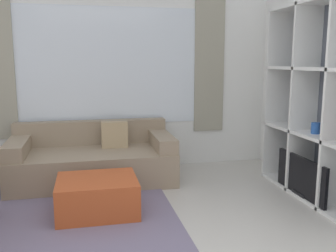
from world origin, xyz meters
name	(u,v)px	position (x,y,z in m)	size (l,w,h in m)	color
wall_back	(109,73)	(0.00, 3.31, 1.36)	(5.82, 0.11, 2.70)	white
wall_right	(336,77)	(2.35, 1.64, 1.35)	(0.07, 4.48, 2.70)	white
area_rug	(41,216)	(-0.81, 1.71, 0.01)	(2.64, 2.34, 0.01)	slate
shelving_unit	(323,107)	(2.16, 1.56, 1.03)	(0.37, 1.86, 2.16)	#515660
couch_main	(93,160)	(-0.26, 2.77, 0.27)	(2.02, 1.00, 0.75)	gray
ottoman	(97,196)	(-0.25, 1.68, 0.18)	(0.79, 0.67, 0.36)	#B74C23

